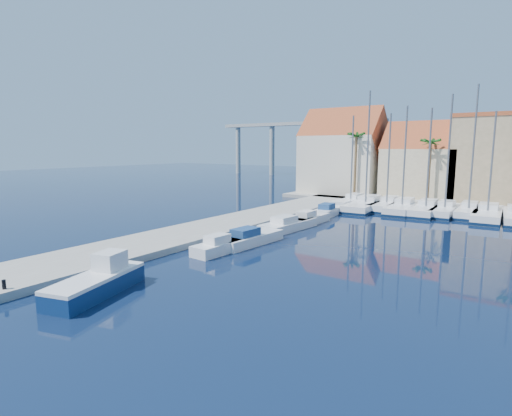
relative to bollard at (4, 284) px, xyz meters
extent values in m
plane|color=black|center=(6.60, 4.81, -0.75)|extent=(260.00, 260.00, 0.00)
cube|color=gray|center=(-2.40, 18.31, -0.50)|extent=(6.00, 77.00, 0.50)
cube|color=gray|center=(16.60, 52.81, -0.50)|extent=(54.00, 16.00, 0.50)
cylinder|color=black|center=(0.00, 0.00, 0.00)|extent=(0.20, 0.20, 0.49)
cube|color=navy|center=(3.42, 3.03, -0.31)|extent=(3.49, 6.16, 0.88)
cube|color=white|center=(3.42, 3.03, 0.23)|extent=(3.49, 6.16, 0.20)
cube|color=white|center=(3.10, 4.16, 0.76)|extent=(1.65, 1.85, 1.07)
cube|color=white|center=(3.26, 13.62, -0.35)|extent=(1.92, 5.25, 0.80)
cube|color=white|center=(3.24, 13.10, 0.35)|extent=(1.25, 1.87, 0.60)
cube|color=white|center=(3.57, 16.82, -0.35)|extent=(2.48, 6.46, 0.80)
cube|color=navy|center=(3.52, 16.19, 0.35)|extent=(1.57, 2.31, 0.60)
cube|color=white|center=(3.19, 23.49, -0.35)|extent=(2.76, 6.95, 0.80)
cube|color=white|center=(3.13, 22.82, 0.35)|extent=(1.72, 2.50, 0.60)
cube|color=white|center=(3.38, 27.34, -0.35)|extent=(2.04, 5.87, 0.80)
cube|color=white|center=(3.36, 26.76, 0.35)|extent=(1.36, 2.08, 0.60)
cube|color=white|center=(2.76, 33.34, -0.35)|extent=(2.35, 6.05, 0.80)
cube|color=navy|center=(2.81, 32.75, 0.35)|extent=(1.48, 2.17, 0.60)
cube|color=white|center=(2.31, 41.67, -0.25)|extent=(2.84, 8.46, 1.00)
cube|color=#0B1E3B|center=(2.31, 41.67, -0.57)|extent=(2.90, 8.53, 0.28)
cube|color=white|center=(2.37, 42.50, 0.55)|extent=(1.71, 2.61, 0.60)
cylinder|color=slate|center=(2.27, 41.26, 5.64)|extent=(0.20, 0.20, 10.76)
cube|color=white|center=(4.84, 40.25, -0.25)|extent=(3.66, 11.72, 1.00)
cube|color=#0B1E3B|center=(4.84, 40.25, -0.57)|extent=(3.73, 11.78, 0.28)
cube|color=white|center=(4.77, 41.40, 0.55)|extent=(2.30, 3.58, 0.60)
cylinder|color=slate|center=(4.87, 39.67, 7.00)|extent=(0.20, 0.20, 13.49)
cube|color=white|center=(7.13, 41.41, -0.25)|extent=(2.82, 9.19, 1.00)
cube|color=#0B1E3B|center=(7.13, 41.41, -0.57)|extent=(2.88, 9.26, 0.28)
cube|color=white|center=(7.18, 42.31, 0.55)|extent=(1.79, 2.81, 0.60)
cylinder|color=slate|center=(7.11, 40.95, 5.65)|extent=(0.20, 0.20, 10.79)
cube|color=white|center=(9.20, 40.52, -0.25)|extent=(3.17, 10.05, 1.00)
cube|color=#0B1E3B|center=(9.20, 40.52, -0.57)|extent=(3.23, 10.12, 0.28)
cube|color=white|center=(9.14, 41.50, 0.55)|extent=(1.98, 3.08, 0.60)
cylinder|color=slate|center=(9.23, 40.02, 6.01)|extent=(0.20, 0.20, 11.51)
cube|color=white|center=(11.87, 40.64, -0.25)|extent=(2.80, 9.75, 1.00)
cube|color=#0B1E3B|center=(11.87, 40.64, -0.57)|extent=(2.86, 9.81, 0.28)
cube|color=white|center=(11.84, 41.60, 0.55)|extent=(1.85, 2.96, 0.60)
cylinder|color=slate|center=(11.88, 40.15, 5.82)|extent=(0.20, 0.20, 11.13)
cube|color=white|center=(13.84, 40.94, -0.25)|extent=(2.22, 8.47, 1.00)
cube|color=#0B1E3B|center=(13.84, 40.94, -0.57)|extent=(2.28, 8.53, 0.28)
cube|color=white|center=(13.84, 41.78, 0.55)|extent=(1.55, 2.54, 0.60)
cylinder|color=slate|center=(13.84, 40.51, 6.52)|extent=(0.20, 0.20, 12.53)
cube|color=white|center=(16.17, 41.64, -0.25)|extent=(2.36, 8.40, 1.00)
cube|color=#0B1E3B|center=(16.17, 41.64, -0.57)|extent=(2.42, 8.46, 0.28)
cube|color=white|center=(16.16, 42.47, 0.55)|extent=(1.58, 2.54, 0.60)
cylinder|color=slate|center=(16.18, 41.22, 6.99)|extent=(0.20, 0.20, 13.47)
cube|color=white|center=(18.10, 40.86, -0.25)|extent=(2.98, 10.22, 1.00)
cube|color=#0B1E3B|center=(18.10, 40.86, -0.57)|extent=(3.04, 10.28, 0.28)
cube|color=white|center=(18.07, 41.88, 0.55)|extent=(1.95, 3.10, 0.60)
cylinder|color=slate|center=(18.12, 40.36, 5.49)|extent=(0.20, 0.20, 10.47)
cube|color=beige|center=(-3.40, 51.81, 4.25)|extent=(12.00, 9.00, 9.00)
cube|color=maroon|center=(-3.40, 51.81, 8.75)|extent=(12.30, 9.00, 9.00)
cube|color=#C4B08A|center=(8.60, 51.81, 3.25)|extent=(10.00, 8.00, 7.00)
cube|color=maroon|center=(8.60, 51.81, 6.75)|extent=(10.30, 8.00, 8.00)
cylinder|color=brown|center=(0.60, 46.81, 4.25)|extent=(0.36, 0.36, 9.00)
sphere|color=#185016|center=(0.60, 46.81, 8.60)|extent=(2.60, 2.60, 2.60)
cylinder|color=brown|center=(10.60, 46.81, 3.75)|extent=(0.36, 0.36, 8.00)
sphere|color=#185016|center=(10.60, 46.81, 7.60)|extent=(2.60, 2.60, 2.60)
cube|color=#9E9E99|center=(-31.40, 86.81, 13.25)|extent=(48.00, 2.20, 0.90)
cylinder|color=#9E9E99|center=(-51.40, 86.81, 6.25)|extent=(1.40, 1.40, 14.00)
cylinder|color=#9E9E99|center=(-39.40, 86.81, 6.25)|extent=(1.40, 1.40, 14.00)
cylinder|color=#9E9E99|center=(-27.40, 86.81, 6.25)|extent=(1.40, 1.40, 14.00)
cylinder|color=#9E9E99|center=(-15.40, 86.81, 6.25)|extent=(1.40, 1.40, 14.00)
camera|label=1|loc=(21.98, -8.70, 7.01)|focal=28.00mm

